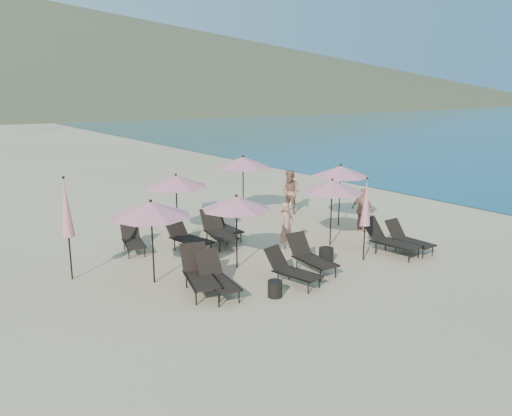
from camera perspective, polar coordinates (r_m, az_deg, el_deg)
ground at (r=14.56m, az=9.01°, el=-6.64°), size 800.00×800.00×0.00m
volcanic_headland at (r=323.41m, az=-21.58°, el=16.16°), size 690.00×690.00×55.00m
lounger_0 at (r=12.66m, az=-6.48°, el=-7.31°), size 1.15×1.92×1.04m
lounger_1 at (r=12.45m, az=-4.55°, el=-7.82°), size 0.87×1.73×0.95m
lounger_2 at (r=13.05m, az=4.02°, el=-6.94°), size 0.93×1.64×0.89m
lounger_3 at (r=14.00m, az=6.20°, el=-5.44°), size 0.71×1.69×0.95m
lounger_4 at (r=15.87m, az=14.98°, el=-3.42°), size 0.97×1.89×1.04m
lounger_5 at (r=16.32m, az=16.96°, el=-3.31°), size 0.64×1.59×0.91m
lounger_6 at (r=16.08m, az=-13.92°, el=-3.44°), size 0.88×1.59×0.86m
lounger_7 at (r=15.87m, az=-7.94°, el=-3.13°), size 1.02×1.87×1.02m
lounger_8 at (r=16.38m, az=-4.37°, el=-2.47°), size 0.97×1.90×1.04m
lounger_9 at (r=17.10m, az=-4.15°, el=-1.64°), size 0.69×1.80×1.11m
umbrella_open_0 at (r=12.94m, az=-11.92°, el=-0.14°), size 2.08×2.08×2.24m
umbrella_open_1 at (r=13.80m, az=-2.25°, el=0.57°), size 1.98×1.98×2.13m
umbrella_open_2 at (r=16.04m, az=8.68°, el=2.47°), size 2.05×2.05×2.21m
umbrella_open_3 at (r=16.58m, az=-9.14°, el=3.02°), size 2.12×2.12×2.28m
umbrella_open_4 at (r=19.85m, az=-1.50°, el=5.26°), size 2.27×2.27×2.44m
umbrella_open_5 at (r=18.55m, az=9.63°, el=4.17°), size 2.15×2.15×2.32m
umbrella_closed_0 at (r=14.80m, az=12.47°, el=0.58°), size 0.29×0.29×2.51m
umbrella_closed_1 at (r=13.79m, az=-20.88°, el=-0.05°), size 0.33×0.33×2.80m
side_table_0 at (r=12.33m, az=2.18°, el=-9.22°), size 0.37×0.37×0.41m
side_table_1 at (r=14.86m, az=8.02°, el=-5.33°), size 0.43×0.43×0.42m
beachgoer_a at (r=15.60m, az=3.50°, el=-2.16°), size 0.64×0.49×1.55m
beachgoer_b at (r=20.34m, az=3.96°, el=1.80°), size 0.95×1.05×1.78m
beachgoer_c at (r=18.17m, az=12.08°, el=-0.21°), size 0.50×0.95×1.56m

